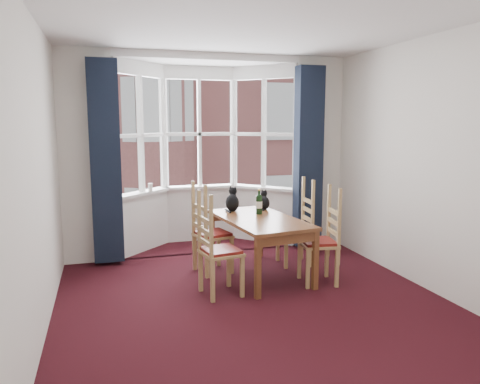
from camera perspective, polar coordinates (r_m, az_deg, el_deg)
name	(u,v)px	position (r m, az deg, el deg)	size (l,w,h in m)	color
floor	(262,312)	(4.80, 2.68, -14.41)	(4.50, 4.50, 0.00)	black
ceiling	(264,18)	(4.51, 2.94, 20.45)	(4.50, 4.50, 0.00)	white
wall_left	(35,179)	(4.23, -23.73, 1.44)	(4.50, 4.50, 0.00)	silver
wall_right	(440,166)	(5.43, 23.19, 2.91)	(4.50, 4.50, 0.00)	silver
wall_near	(413,219)	(2.45, 20.36, -3.13)	(4.00, 4.00, 0.00)	silver
wall_back_pier_left	(87,158)	(6.44, -18.15, 3.97)	(0.70, 0.12, 2.80)	silver
wall_back_pier_right	(317,153)	(7.14, 9.42, 4.70)	(0.70, 0.12, 2.80)	silver
bay_window	(203,153)	(7.09, -4.55, 4.76)	(2.76, 0.94, 2.80)	white
curtain_left	(106,162)	(6.26, -16.07, 3.48)	(0.38, 0.22, 2.60)	black
curtain_right	(308,158)	(6.89, 8.33, 4.17)	(0.38, 0.22, 2.60)	black
dining_table	(259,224)	(5.70, 2.36, -3.95)	(0.99, 1.60, 0.71)	brown
chair_left_near	(213,253)	(5.07, -3.30, -7.46)	(0.46, 0.47, 0.92)	tan
chair_left_far	(206,236)	(5.82, -4.15, -5.36)	(0.48, 0.50, 0.92)	tan
chair_right_near	(326,243)	(5.56, 10.42, -6.14)	(0.46, 0.47, 0.92)	tan
chair_right_far	(301,229)	(6.24, 7.45, -4.45)	(0.43, 0.45, 0.92)	tan
cat_left	(232,201)	(6.10, -0.94, -1.15)	(0.24, 0.28, 0.33)	black
cat_right	(264,202)	(6.22, 2.97, -1.19)	(0.18, 0.22, 0.27)	black
wine_bottle	(259,203)	(5.90, 2.34, -1.36)	(0.08, 0.08, 0.32)	black
candle_tall	(150,187)	(6.86, -10.87, 0.55)	(0.06, 0.06, 0.12)	white
street	(125,224)	(37.29, -13.81, -3.79)	(80.00, 80.00, 0.00)	#333335
tenement_building	(141,128)	(18.24, -11.93, 7.59)	(18.40, 7.80, 15.20)	#9B5450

